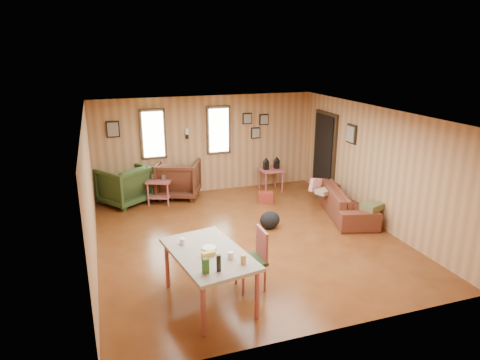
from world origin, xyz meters
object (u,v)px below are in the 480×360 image
object	(u,v)px
end_table	(160,187)
side_table	(271,168)
dining_table	(209,257)
recliner_brown	(179,177)
sofa	(347,197)
recliner_green	(124,183)

from	to	relation	value
end_table	side_table	xyz separation A→B (m)	(2.81, 0.02, 0.21)
dining_table	recliner_brown	bearing A→B (deg)	74.37
recliner_brown	side_table	size ratio (longest dim) A/B	1.13
dining_table	end_table	bearing A→B (deg)	80.68
recliner_brown	end_table	bearing A→B (deg)	53.30
end_table	side_table	distance (m)	2.82
sofa	end_table	xyz separation A→B (m)	(-3.75, 2.04, -0.01)
side_table	dining_table	bearing A→B (deg)	-122.23
recliner_green	side_table	size ratio (longest dim) A/B	1.12
recliner_brown	recliner_green	distance (m)	1.30
sofa	recliner_brown	xyz separation A→B (m)	(-3.24, 2.35, 0.10)
sofa	dining_table	bearing A→B (deg)	137.61
end_table	recliner_brown	bearing A→B (deg)	31.37
sofa	side_table	xyz separation A→B (m)	(-0.93, 2.06, 0.20)
sofa	recliner_brown	world-z (taller)	recliner_brown
recliner_green	sofa	bearing A→B (deg)	118.08
recliner_brown	dining_table	xyz separation A→B (m)	(-0.44, -4.65, 0.22)
sofa	dining_table	world-z (taller)	dining_table
recliner_brown	dining_table	bearing A→B (deg)	106.48
side_table	sofa	bearing A→B (deg)	-65.62
recliner_brown	recliner_green	xyz separation A→B (m)	(-1.30, -0.09, -0.01)
end_table	side_table	size ratio (longest dim) A/B	0.79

